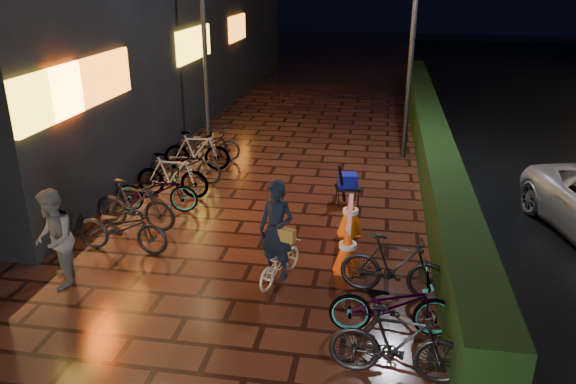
% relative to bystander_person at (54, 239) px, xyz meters
% --- Properties ---
extents(ground, '(80.00, 80.00, 0.00)m').
position_rel_bystander_person_xyz_m(ground, '(2.77, 0.00, -0.78)').
color(ground, '#381911').
rests_on(ground, ground).
extents(hedge, '(0.70, 20.00, 1.00)m').
position_rel_bystander_person_xyz_m(hedge, '(6.07, 8.00, -0.28)').
color(hedge, black).
rests_on(hedge, ground).
extents(bystander_person, '(0.88, 0.95, 1.56)m').
position_rel_bystander_person_xyz_m(bystander_person, '(0.00, 0.00, 0.00)').
color(bystander_person, '#555557').
rests_on(bystander_person, ground).
extents(lamp_post_hedge, '(0.46, 0.14, 4.79)m').
position_rel_bystander_person_xyz_m(lamp_post_hedge, '(5.41, 7.44, 1.85)').
color(lamp_post_hedge, black).
rests_on(lamp_post_hedge, ground).
extents(lamp_post_sf, '(0.45, 0.26, 4.88)m').
position_rel_bystander_person_xyz_m(lamp_post_sf, '(0.11, 7.55, 1.90)').
color(lamp_post_sf, black).
rests_on(lamp_post_sf, ground).
extents(cyclist, '(0.79, 1.25, 1.69)m').
position_rel_bystander_person_xyz_m(cyclist, '(3.32, 0.66, -0.16)').
color(cyclist, silver).
rests_on(cyclist, ground).
extents(traffic_barrier, '(0.51, 1.87, 0.75)m').
position_rel_bystander_person_xyz_m(traffic_barrier, '(4.34, 1.88, -0.41)').
color(traffic_barrier, '#F34D0C').
rests_on(traffic_barrier, ground).
extents(cart_assembly, '(0.59, 0.62, 0.96)m').
position_rel_bystander_person_xyz_m(cart_assembly, '(4.15, 3.97, -0.29)').
color(cart_assembly, black).
rests_on(cart_assembly, ground).
extents(parked_bikes_storefront, '(1.84, 5.81, 0.97)m').
position_rel_bystander_person_xyz_m(parked_bikes_storefront, '(0.42, 3.79, -0.32)').
color(parked_bikes_storefront, black).
rests_on(parked_bikes_storefront, ground).
extents(parked_bikes_hedge, '(1.72, 2.48, 0.97)m').
position_rel_bystander_person_xyz_m(parked_bikes_hedge, '(5.08, -0.41, -0.31)').
color(parked_bikes_hedge, black).
rests_on(parked_bikes_hedge, ground).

